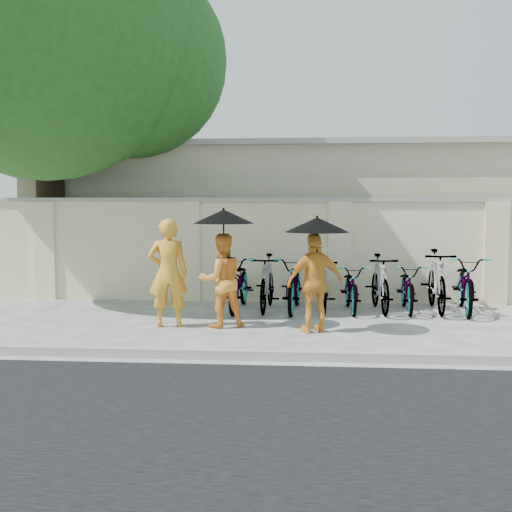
{
  "coord_description": "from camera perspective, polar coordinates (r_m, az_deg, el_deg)",
  "views": [
    {
      "loc": [
        1.41,
        -9.64,
        1.98
      ],
      "look_at": [
        0.53,
        0.88,
        1.1
      ],
      "focal_mm": 45.0,
      "sensor_mm": 36.0,
      "label": 1
    }
  ],
  "objects": [
    {
      "name": "bike_4",
      "position": [
        11.77,
        8.48,
        -2.84
      ],
      "size": [
        0.64,
        1.67,
        0.87
      ],
      "primitive_type": "imported",
      "rotation": [
        0.0,
        0.0,
        0.04
      ],
      "color": "#939396",
      "rests_on": "ground"
    },
    {
      "name": "parasol_center",
      "position": [
        10.04,
        -2.9,
        3.52
      ],
      "size": [
        0.96,
        0.96,
        1.03
      ],
      "color": "black",
      "rests_on": "ground"
    },
    {
      "name": "monk_right",
      "position": [
        9.81,
        5.29,
        -2.38
      ],
      "size": [
        0.97,
        0.67,
        1.53
      ],
      "primitive_type": "imported",
      "rotation": [
        0.0,
        0.0,
        3.51
      ],
      "color": "orange",
      "rests_on": "ground"
    },
    {
      "name": "parasol_right",
      "position": [
        9.66,
        5.45,
        2.78
      ],
      "size": [
        0.98,
        0.98,
        0.9
      ],
      "color": "black",
      "rests_on": "ground"
    },
    {
      "name": "building_behind",
      "position": [
        16.66,
        6.83,
        3.43
      ],
      "size": [
        14.0,
        6.0,
        3.2
      ],
      "primitive_type": "cube",
      "color": "#BCB7A0",
      "rests_on": "ground"
    },
    {
      "name": "bike_0",
      "position": [
        11.8,
        -1.48,
        -2.39
      ],
      "size": [
        0.75,
        1.96,
        1.02
      ],
      "primitive_type": "imported",
      "rotation": [
        0.0,
        0.0,
        -0.04
      ],
      "color": "#939396",
      "rests_on": "ground"
    },
    {
      "name": "bike_3",
      "position": [
        11.8,
        5.99,
        -2.47
      ],
      "size": [
        0.52,
        1.67,
        1.0
      ],
      "primitive_type": "imported",
      "rotation": [
        0.0,
        0.0,
        0.03
      ],
      "color": "#939396",
      "rests_on": "ground"
    },
    {
      "name": "bike_7",
      "position": [
        12.05,
        15.76,
        -2.15
      ],
      "size": [
        0.61,
        1.9,
        1.13
      ],
      "primitive_type": "imported",
      "rotation": [
        0.0,
        0.0,
        -0.04
      ],
      "color": "#939396",
      "rests_on": "ground"
    },
    {
      "name": "bike_5",
      "position": [
        11.81,
        10.97,
        -2.41
      ],
      "size": [
        0.6,
        1.77,
        1.05
      ],
      "primitive_type": "imported",
      "rotation": [
        0.0,
        0.0,
        0.06
      ],
      "color": "#939396",
      "rests_on": "ground"
    },
    {
      "name": "ground",
      "position": [
        9.94,
        -3.5,
        -6.73
      ],
      "size": [
        80.0,
        80.0,
        0.0
      ],
      "primitive_type": "plane",
      "color": "#BDBCB9"
    },
    {
      "name": "monk_center",
      "position": [
        10.2,
        -3.09,
        -2.18
      ],
      "size": [
        0.89,
        0.81,
        1.5
      ],
      "primitive_type": "imported",
      "rotation": [
        0.0,
        0.0,
        3.56
      ],
      "color": "#FB9832",
      "rests_on": "ground"
    },
    {
      "name": "monk_left",
      "position": [
        10.3,
        -7.83,
        -1.49
      ],
      "size": [
        0.69,
        0.51,
        1.73
      ],
      "primitive_type": "imported",
      "rotation": [
        0.0,
        0.0,
        3.31
      ],
      "color": "gold",
      "rests_on": "ground"
    },
    {
      "name": "bike_8",
      "position": [
        12.12,
        18.17,
        -2.4
      ],
      "size": [
        0.93,
        2.04,
        1.04
      ],
      "primitive_type": "imported",
      "rotation": [
        0.0,
        0.0,
        -0.13
      ],
      "color": "#939396",
      "rests_on": "ground"
    },
    {
      "name": "compound_wall",
      "position": [
        12.88,
        2.94,
        0.4
      ],
      "size": [
        20.0,
        0.3,
        2.0
      ],
      "primitive_type": "cube",
      "color": "beige",
      "rests_on": "ground"
    },
    {
      "name": "kerb",
      "position": [
        8.29,
        -5.21,
        -8.65
      ],
      "size": [
        40.0,
        0.16,
        0.12
      ],
      "primitive_type": "cube",
      "color": "gray",
      "rests_on": "ground"
    },
    {
      "name": "bike_6",
      "position": [
        11.97,
        13.35,
        -2.75
      ],
      "size": [
        0.66,
        1.7,
        0.88
      ],
      "primitive_type": "imported",
      "rotation": [
        0.0,
        0.0,
        -0.04
      ],
      "color": "#939396",
      "rests_on": "ground"
    },
    {
      "name": "shade_tree",
      "position": [
        13.95,
        -17.51,
        17.47
      ],
      "size": [
        6.7,
        6.2,
        8.2
      ],
      "color": "#332418",
      "rests_on": "ground"
    },
    {
      "name": "bike_2",
      "position": [
        11.71,
        3.49,
        -2.47
      ],
      "size": [
        0.78,
        1.96,
        1.01
      ],
      "primitive_type": "imported",
      "rotation": [
        0.0,
        0.0,
        -0.06
      ],
      "color": "#939396",
      "rests_on": "ground"
    },
    {
      "name": "bike_1",
      "position": [
        11.72,
        0.99,
        -2.39
      ],
      "size": [
        0.59,
        1.75,
        1.04
      ],
      "primitive_type": "imported",
      "rotation": [
        0.0,
        0.0,
        -0.06
      ],
      "color": "#939396",
      "rests_on": "ground"
    }
  ]
}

